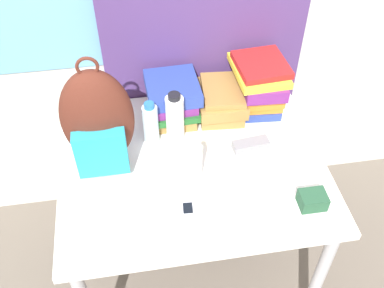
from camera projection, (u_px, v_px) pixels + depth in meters
name	position (u px, v px, depth m)	size (l,w,h in m)	color
desk	(192.00, 176.00, 1.87)	(1.05, 0.88, 0.74)	silver
backpack	(98.00, 122.00, 1.66)	(0.27, 0.20, 0.49)	#512319
book_stack_left	(173.00, 99.00, 1.94)	(0.23, 0.26, 0.18)	olive
book_stack_center	(220.00, 100.00, 1.98)	(0.21, 0.28, 0.13)	olive
book_stack_right	(259.00, 84.00, 1.95)	(0.23, 0.29, 0.24)	navy
water_bottle	(151.00, 124.00, 1.82)	(0.06, 0.06, 0.20)	silver
sports_bottle	(175.00, 118.00, 1.83)	(0.08, 0.08, 0.23)	white
sunscreen_bottle	(197.00, 161.00, 1.69)	(0.04, 0.04, 0.18)	white
cell_phone	(188.00, 209.00, 1.63)	(0.06, 0.11, 0.02)	#B7BCC6
sunglasses_case	(251.00, 145.00, 1.85)	(0.16, 0.07, 0.04)	gray
camera_pouch	(313.00, 200.00, 1.63)	(0.10, 0.08, 0.06)	#234C33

